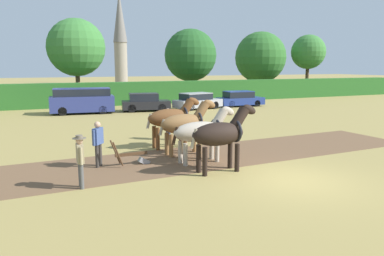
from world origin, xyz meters
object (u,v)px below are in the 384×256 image
Objects in this scene: church_spire at (120,36)px; draft_horse_lead_right at (202,131)px; tree_right at (261,57)px; plow at (134,157)px; tree_center at (76,48)px; parked_van at (82,101)px; parked_car_center at (240,99)px; farmer_at_plow at (98,140)px; farmer_beside_team at (168,122)px; tree_center_right at (190,55)px; tree_far_right at (308,52)px; parked_car_left at (145,103)px; parked_car_center_left at (197,101)px; draft_horse_lead_left at (221,134)px; draft_horse_trail_left at (185,124)px; farmer_onlooker_left at (80,157)px; draft_horse_trail_right at (172,118)px.

draft_horse_lead_right is at bearing -100.39° from church_spire.
tree_right is 37.11m from plow.
parked_van is at bearing -94.99° from tree_center.
farmer_at_plow is at bearing -131.47° from parked_car_center.
parked_car_center is at bearing -32.88° from tree_center.
farmer_beside_team reaches higher than plow.
tree_center_right is 16.66m from tree_far_right.
tree_center reaches higher than tree_far_right.
tree_center_right is 1.82× the size of parked_car_center.
parked_car_left reaches higher than parked_car_center_left.
plow is (-1.04, -25.75, -5.30)m from tree_center.
farmer_beside_team is (-11.01, -22.50, -4.06)m from tree_center_right.
tree_far_right reaches higher than parked_car_center_left.
tree_right is at bearing 51.59° from parked_car_center.
draft_horse_lead_right is at bearing -76.42° from parked_van.
parked_car_center_left is at bearing -141.37° from tree_right.
tree_center_right reaches higher than farmer_beside_team.
tree_center_right is 10.85m from parked_car_center.
tree_center is at bearing -179.51° from tree_far_right.
church_spire is 6.85× the size of draft_horse_lead_left.
farmer_at_plow is at bearing -89.32° from parked_van.
farmer_at_plow is (-3.99, 2.45, -0.37)m from draft_horse_lead_left.
draft_horse_lead_right is at bearing -136.41° from tree_far_right.
tree_center reaches higher than farmer_at_plow.
tree_far_right is 27.28m from parked_car_left.
farmer_beside_team is 12.68m from parked_car_left.
tree_center_right is 2.90× the size of draft_horse_trail_left.
tree_right is 4.96× the size of farmer_beside_team.
farmer_beside_team is at bearing -132.31° from tree_right.
parked_car_center is at bearing -90.00° from church_spire.
church_spire is 50.67m from parked_car_center_left.
farmer_beside_team is at bearing -130.52° from parked_car_center.
farmer_at_plow is 2.52m from farmer_onlooker_left.
farmer_onlooker_left is 25.49m from parked_car_center.
draft_horse_lead_right is at bearing 90.06° from draft_horse_lead_left.
draft_horse_trail_left reaches higher than plow.
draft_horse_lead_left is (-12.14, -68.14, -8.59)m from church_spire.
tree_right is 18.59m from parked_car_center_left.
plow is 22.44m from parked_car_center.
church_spire reaches higher than tree_center.
parked_van is at bearing 95.96° from draft_horse_trail_right.
draft_horse_lead_right is at bearing -89.99° from draft_horse_trail_left.
tree_center is 1.92× the size of parked_car_center.
draft_horse_trail_right is (-21.82, -25.29, -3.46)m from tree_right.
farmer_beside_team is at bearing 80.43° from draft_horse_trail_left.
draft_horse_lead_left is at bearing -89.94° from draft_horse_lead_right.
church_spire is at bearing 92.75° from parked_car_center.
tree_center_right is at bearing 55.17° from farmer_beside_team.
parked_car_center is at bearing 55.02° from draft_horse_lead_left.
plow is 5.23m from farmer_beside_team.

